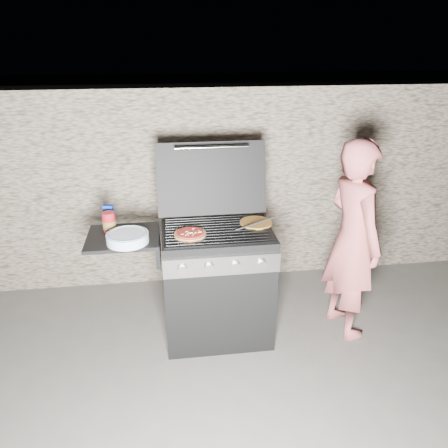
{
  "coord_description": "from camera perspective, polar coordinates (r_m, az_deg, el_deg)",
  "views": [
    {
      "loc": [
        -0.33,
        -2.85,
        2.21
      ],
      "look_at": [
        0.05,
        0.0,
        0.95
      ],
      "focal_mm": 35.0,
      "sensor_mm": 36.0,
      "label": 1
    }
  ],
  "objects": [
    {
      "name": "tongs",
      "position": [
        3.19,
        5.17,
        0.37
      ],
      "size": [
        0.43,
        0.11,
        0.09
      ],
      "primitive_type": "cylinder",
      "rotation": [
        0.0,
        1.4,
        0.22
      ],
      "color": "black",
      "rests_on": "gas_grill"
    },
    {
      "name": "ground",
      "position": [
        3.62,
        -0.81,
        -13.95
      ],
      "size": [
        50.0,
        50.0,
        0.0
      ],
      "primitive_type": "plane",
      "color": "#4D4A46"
    },
    {
      "name": "pizza_topped",
      "position": [
        3.06,
        -4.46,
        -1.24
      ],
      "size": [
        0.27,
        0.27,
        0.03
      ],
      "primitive_type": null,
      "rotation": [
        0.0,
        0.0,
        0.27
      ],
      "color": "#D4904F",
      "rests_on": "gas_grill"
    },
    {
      "name": "gas_grill",
      "position": [
        3.35,
        -5.15,
        -8.05
      ],
      "size": [
        1.34,
        0.79,
        0.91
      ],
      "primitive_type": null,
      "color": "black",
      "rests_on": "ground"
    },
    {
      "name": "plate_stack",
      "position": [
        3.03,
        -12.49,
        -1.77
      ],
      "size": [
        0.32,
        0.32,
        0.07
      ],
      "primitive_type": "cylinder",
      "rotation": [
        0.0,
        0.0,
        0.14
      ],
      "color": "white",
      "rests_on": "gas_grill"
    },
    {
      "name": "stone_wall",
      "position": [
        4.13,
        -2.64,
        5.13
      ],
      "size": [
        8.0,
        0.35,
        1.8
      ],
      "primitive_type": "cube",
      "color": "gray",
      "rests_on": "ground"
    },
    {
      "name": "person",
      "position": [
        3.43,
        16.46,
        -2.07
      ],
      "size": [
        0.48,
        0.63,
        1.56
      ],
      "primitive_type": "imported",
      "rotation": [
        0.0,
        0.0,
        1.77
      ],
      "color": "#B55553",
      "rests_on": "ground"
    },
    {
      "name": "sauce_jar",
      "position": [
        3.22,
        -14.78,
        0.3
      ],
      "size": [
        0.11,
        0.11,
        0.14
      ],
      "primitive_type": "cylinder",
      "rotation": [
        0.0,
        0.0,
        -0.19
      ],
      "color": "maroon",
      "rests_on": "gas_grill"
    },
    {
      "name": "blue_carton",
      "position": [
        3.34,
        -14.82,
        1.19
      ],
      "size": [
        0.08,
        0.05,
        0.15
      ],
      "primitive_type": "cube",
      "rotation": [
        0.0,
        0.0,
        -0.21
      ],
      "color": "#0B32B0",
      "rests_on": "gas_grill"
    },
    {
      "name": "pizza_plain",
      "position": [
        3.25,
        4.19,
        0.19
      ],
      "size": [
        0.25,
        0.25,
        0.01
      ],
      "primitive_type": "cylinder",
      "rotation": [
        0.0,
        0.0,
        -0.04
      ],
      "color": "gold",
      "rests_on": "gas_grill"
    }
  ]
}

